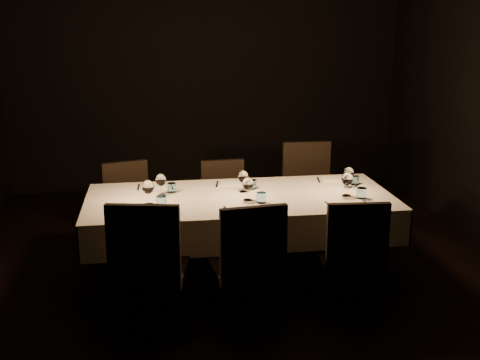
{
  "coord_description": "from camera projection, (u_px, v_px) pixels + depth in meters",
  "views": [
    {
      "loc": [
        -0.69,
        -4.7,
        2.2
      ],
      "look_at": [
        0.0,
        0.0,
        0.9
      ],
      "focal_mm": 45.0,
      "sensor_mm": 36.0,
      "label": 1
    }
  ],
  "objects": [
    {
      "name": "chair_near_right",
      "position": [
        353.0,
        253.0,
        4.42
      ],
      "size": [
        0.48,
        0.48,
        0.93
      ],
      "rotation": [
        0.0,
        0.0,
        3.07
      ],
      "color": "black",
      "rests_on": "ground"
    },
    {
      "name": "place_setting_near_center",
      "position": [
        251.0,
        195.0,
        4.74
      ],
      "size": [
        0.35,
        0.41,
        0.19
      ],
      "rotation": [
        0.0,
        0.0,
        0.12
      ],
      "color": "beige",
      "rests_on": "dining_table"
    },
    {
      "name": "place_setting_near_right",
      "position": [
        351.0,
        190.0,
        4.86
      ],
      "size": [
        0.38,
        0.42,
        0.2
      ],
      "rotation": [
        0.0,
        0.0,
        0.17
      ],
      "color": "beige",
      "rests_on": "dining_table"
    },
    {
      "name": "place_setting_far_right",
      "position": [
        345.0,
        177.0,
        5.29
      ],
      "size": [
        0.34,
        0.4,
        0.18
      ],
      "rotation": [
        0.0,
        0.0,
        -0.16
      ],
      "color": "beige",
      "rests_on": "dining_table"
    },
    {
      "name": "chair_far_right",
      "position": [
        308.0,
        189.0,
        5.95
      ],
      "size": [
        0.49,
        0.49,
        1.0
      ],
      "rotation": [
        0.0,
        0.0,
        -0.03
      ],
      "color": "black",
      "rests_on": "ground"
    },
    {
      "name": "chair_near_left",
      "position": [
        148.0,
        263.0,
        4.13
      ],
      "size": [
        0.58,
        0.58,
        1.02
      ],
      "rotation": [
        0.0,
        0.0,
        2.94
      ],
      "color": "black",
      "rests_on": "ground"
    },
    {
      "name": "chair_near_center",
      "position": [
        249.0,
        261.0,
        4.22
      ],
      "size": [
        0.52,
        0.52,
        0.97
      ],
      "rotation": [
        0.0,
        0.0,
        3.27
      ],
      "color": "black",
      "rests_on": "ground"
    },
    {
      "name": "chair_far_left",
      "position": [
        129.0,
        205.0,
        5.6
      ],
      "size": [
        0.52,
        0.52,
        0.89
      ],
      "rotation": [
        0.0,
        0.0,
        0.27
      ],
      "color": "black",
      "rests_on": "ground"
    },
    {
      "name": "place_setting_far_center",
      "position": [
        242.0,
        181.0,
        5.16
      ],
      "size": [
        0.35,
        0.41,
        0.18
      ],
      "rotation": [
        0.0,
        0.0,
        -0.17
      ],
      "color": "beige",
      "rests_on": "dining_table"
    },
    {
      "name": "room",
      "position": [
        240.0,
        107.0,
        4.77
      ],
      "size": [
        5.01,
        6.01,
        3.01
      ],
      "color": "black",
      "rests_on": "ground"
    },
    {
      "name": "chair_far_center",
      "position": [
        224.0,
        201.0,
        5.76
      ],
      "size": [
        0.44,
        0.44,
        0.87
      ],
      "rotation": [
        0.0,
        0.0,
        0.06
      ],
      "color": "black",
      "rests_on": "ground"
    },
    {
      "name": "dining_table",
      "position": [
        240.0,
        205.0,
        4.98
      ],
      "size": [
        2.52,
        1.12,
        0.76
      ],
      "color": "black",
      "rests_on": "ground"
    },
    {
      "name": "place_setting_far_left",
      "position": [
        161.0,
        184.0,
        5.06
      ],
      "size": [
        0.33,
        0.4,
        0.18
      ],
      "rotation": [
        0.0,
        0.0,
        -0.05
      ],
      "color": "beige",
      "rests_on": "dining_table"
    },
    {
      "name": "place_setting_near_left",
      "position": [
        149.0,
        199.0,
        4.63
      ],
      "size": [
        0.36,
        0.42,
        0.2
      ],
      "rotation": [
        0.0,
        0.0,
        0.02
      ],
      "color": "beige",
      "rests_on": "dining_table"
    }
  ]
}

